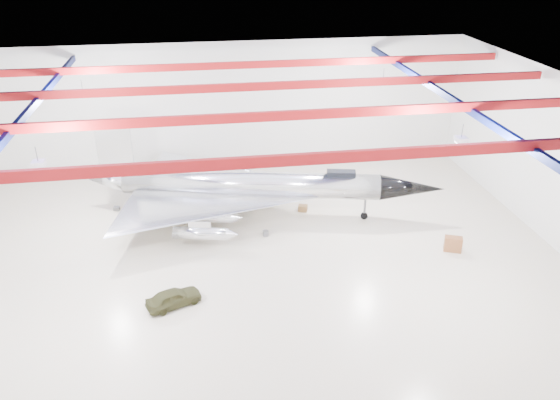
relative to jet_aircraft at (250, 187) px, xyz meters
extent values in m
plane|color=beige|center=(-0.54, -5.75, -2.31)|extent=(40.00, 40.00, 0.00)
plane|color=silver|center=(-0.54, 9.25, 3.19)|extent=(40.00, 0.00, 40.00)
plane|color=silver|center=(19.46, -5.75, 3.19)|extent=(0.00, 30.00, 30.00)
plane|color=#0A0F38|center=(-0.54, -5.75, 8.69)|extent=(40.00, 40.00, 0.00)
cube|color=maroon|center=(-0.54, -14.75, 8.09)|extent=(39.50, 0.25, 0.50)
cube|color=maroon|center=(-0.54, -8.75, 8.09)|extent=(39.50, 0.25, 0.50)
cube|color=maroon|center=(-0.54, -2.75, 8.09)|extent=(39.50, 0.25, 0.50)
cube|color=maroon|center=(-0.54, 3.25, 8.09)|extent=(39.50, 0.25, 0.50)
cube|color=#0B1343|center=(-12.54, -5.75, 7.79)|extent=(0.25, 29.50, 0.40)
cube|color=#0B1343|center=(11.46, -5.75, 7.79)|extent=(0.25, 29.50, 0.40)
cube|color=silver|center=(-10.54, -11.75, 7.39)|extent=(0.55, 0.55, 0.25)
cube|color=silver|center=(9.46, -11.75, 7.39)|extent=(0.55, 0.55, 0.25)
cube|color=silver|center=(-10.54, 0.25, 7.39)|extent=(0.55, 0.55, 0.25)
cube|color=silver|center=(9.46, 0.25, 7.39)|extent=(0.55, 0.55, 0.25)
cylinder|color=silver|center=(0.05, -0.01, 0.27)|extent=(18.39, 5.82, 1.84)
cone|color=black|center=(11.30, -2.52, 0.27)|extent=(4.90, 2.80, 1.84)
cone|color=silver|center=(-10.30, 2.30, 0.27)|extent=(3.10, 2.40, 1.84)
cube|color=silver|center=(-9.40, 2.10, 2.66)|extent=(2.54, 0.67, 4.15)
cube|color=black|center=(6.35, -1.42, 1.24)|extent=(2.14, 1.16, 0.46)
cylinder|color=silver|center=(-3.75, -4.36, -1.02)|extent=(3.60, 1.57, 0.83)
cylinder|color=silver|center=(-3.25, -2.11, -1.02)|extent=(3.60, 1.57, 0.83)
cylinder|color=silver|center=(-2.05, 3.29, -1.02)|extent=(3.60, 1.57, 0.83)
cylinder|color=silver|center=(-1.54, 5.54, -1.02)|extent=(3.60, 1.57, 0.83)
cylinder|color=#59595B|center=(8.15, -1.82, -1.48)|extent=(0.17, 0.17, 1.66)
cylinder|color=black|center=(8.15, -1.82, -2.05)|extent=(0.55, 0.31, 0.52)
cylinder|color=#59595B|center=(-4.05, -1.46, -1.48)|extent=(0.17, 0.17, 1.66)
cylinder|color=black|center=(-4.05, -1.46, -2.05)|extent=(0.55, 0.31, 0.52)
cylinder|color=#59595B|center=(-3.05, 3.04, -1.48)|extent=(0.17, 0.17, 1.66)
cylinder|color=black|center=(-3.05, 3.04, -2.05)|extent=(0.55, 0.31, 0.52)
imported|color=#37381C|center=(-5.43, -10.05, -1.78)|extent=(3.35, 2.35, 1.06)
cube|color=brown|center=(12.61, -6.99, -1.80)|extent=(1.25, 0.94, 1.03)
cube|color=olive|center=(-3.44, -0.47, -2.11)|extent=(0.70, 0.64, 0.40)
cube|color=#A31F10|center=(-2.62, 0.95, -2.16)|extent=(0.45, 0.37, 0.30)
cylinder|color=#59595B|center=(0.71, -3.11, -2.13)|extent=(0.47, 0.47, 0.37)
cube|color=olive|center=(3.96, 0.14, -2.08)|extent=(0.80, 0.72, 0.46)
cube|color=#59595B|center=(-9.91, 2.43, -2.16)|extent=(0.48, 0.41, 0.30)
cube|color=olive|center=(-4.29, 0.21, -2.10)|extent=(0.69, 0.61, 0.42)
cylinder|color=#59595B|center=(4.03, 5.23, -2.13)|extent=(0.40, 0.40, 0.36)
camera|label=1|loc=(-3.40, -35.59, 16.76)|focal=35.00mm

